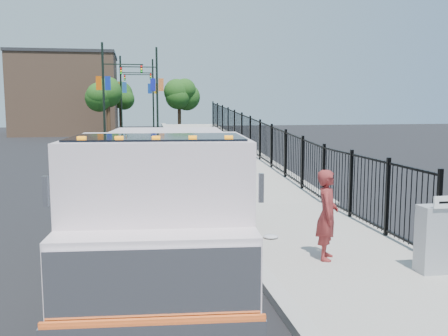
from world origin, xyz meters
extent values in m
plane|color=black|center=(0.00, 0.00, 0.00)|extent=(120.00, 120.00, 0.00)
cube|color=#9E998E|center=(1.93, -2.00, 0.06)|extent=(3.55, 12.00, 0.12)
cube|color=#ADAAA3|center=(0.00, -2.00, 0.08)|extent=(0.30, 12.00, 0.16)
cube|color=#9E998E|center=(2.12, 16.00, 0.00)|extent=(3.95, 24.06, 3.19)
cube|color=black|center=(3.55, 12.00, 0.90)|extent=(0.10, 28.00, 1.80)
cube|color=black|center=(-1.70, -0.87, 0.59)|extent=(1.74, 7.38, 0.24)
cube|color=silver|center=(-1.93, -3.33, 1.67)|extent=(2.73, 2.59, 2.15)
cube|color=silver|center=(-2.05, -4.67, 1.13)|extent=(2.58, 0.98, 1.07)
cube|color=silver|center=(-2.09, -5.07, 1.13)|extent=(2.47, 0.31, 0.91)
cube|color=silver|center=(-2.09, -5.15, 0.59)|extent=(2.59, 0.43, 0.30)
cube|color=#DA521A|center=(-2.09, -5.15, 0.75)|extent=(2.57, 0.29, 0.06)
cube|color=black|center=(-1.95, -3.60, 2.31)|extent=(2.48, 1.61, 0.91)
cube|color=silver|center=(-1.57, 0.52, 1.67)|extent=(2.98, 4.73, 1.83)
cube|color=silver|center=(-3.36, -4.28, 2.15)|extent=(0.07, 0.07, 0.38)
cube|color=silver|center=(-0.69, -4.53, 2.15)|extent=(0.07, 0.07, 0.38)
cube|color=orange|center=(-2.95, -3.89, 2.76)|extent=(0.11, 0.10, 0.06)
cube|color=orange|center=(-2.47, -3.93, 2.76)|extent=(0.11, 0.10, 0.06)
cube|color=orange|center=(-1.99, -3.98, 2.76)|extent=(0.11, 0.10, 0.06)
cube|color=orange|center=(-1.50, -4.02, 2.76)|extent=(0.11, 0.10, 0.06)
cube|color=orange|center=(-1.02, -4.06, 2.76)|extent=(0.11, 0.10, 0.06)
cylinder|color=black|center=(-3.12, -3.98, 0.54)|extent=(0.44, 1.10, 1.07)
cylinder|color=black|center=(-0.87, -4.19, 0.54)|extent=(0.44, 1.10, 1.07)
cylinder|color=black|center=(-2.63, 1.27, 0.54)|extent=(0.44, 1.10, 1.07)
cylinder|color=black|center=(-0.39, 1.06, 0.54)|extent=(0.44, 1.10, 1.07)
cylinder|color=black|center=(-2.52, 2.44, 0.54)|extent=(0.44, 1.10, 1.07)
cylinder|color=black|center=(-0.28, 2.24, 0.54)|extent=(0.44, 1.10, 1.07)
imported|color=maroon|center=(1.47, -1.46, 1.02)|extent=(0.66, 0.78, 1.80)
cube|color=gray|center=(3.10, -2.56, 0.75)|extent=(0.55, 0.40, 1.25)
cube|color=white|center=(3.10, -2.78, 1.48)|extent=(0.35, 0.04, 0.22)
ellipsoid|color=silver|center=(0.80, 0.23, 0.16)|extent=(0.35, 0.35, 0.09)
cylinder|color=black|center=(-4.56, 30.85, 4.00)|extent=(0.18, 0.18, 8.00)
cube|color=black|center=(-2.96, 30.85, 6.30)|extent=(3.20, 0.08, 0.08)
cube|color=black|center=(-1.52, 30.85, 5.95)|extent=(0.18, 0.22, 0.60)
cube|color=navy|center=(-4.21, 30.85, 4.80)|extent=(0.45, 0.04, 1.10)
cube|color=#D55206|center=(-4.91, 30.85, 4.80)|extent=(0.45, 0.04, 1.10)
cylinder|color=black|center=(-0.16, 33.63, 4.00)|extent=(0.18, 0.18, 8.00)
cube|color=black|center=(-1.76, 33.63, 6.30)|extent=(3.20, 0.08, 0.08)
cube|color=black|center=(-3.20, 33.63, 5.95)|extent=(0.18, 0.22, 0.60)
cube|color=orange|center=(0.19, 33.63, 4.80)|extent=(0.45, 0.04, 1.10)
cube|color=#121C93|center=(-0.51, 33.63, 4.80)|extent=(0.45, 0.04, 1.10)
cylinder|color=black|center=(-3.43, 42.20, 4.00)|extent=(0.18, 0.18, 8.00)
cube|color=black|center=(-1.83, 42.20, 6.30)|extent=(3.20, 0.08, 0.08)
cube|color=black|center=(-0.39, 42.20, 5.95)|extent=(0.18, 0.22, 0.60)
cube|color=#2059A4|center=(-3.08, 42.20, 4.80)|extent=(0.45, 0.04, 1.10)
cube|color=red|center=(-3.78, 42.20, 4.80)|extent=(0.45, 0.04, 1.10)
cylinder|color=black|center=(-0.03, 45.58, 4.00)|extent=(0.18, 0.18, 8.00)
cube|color=black|center=(-1.63, 45.58, 6.30)|extent=(3.20, 0.08, 0.08)
cube|color=black|center=(-3.07, 45.58, 5.95)|extent=(0.18, 0.22, 0.60)
cube|color=#CB9304|center=(0.32, 45.58, 4.80)|extent=(0.45, 0.04, 1.10)
cube|color=#113B9B|center=(-0.38, 45.58, 4.80)|extent=(0.45, 0.04, 1.10)
cylinder|color=#382314|center=(-4.44, 35.29, 1.60)|extent=(0.36, 0.36, 3.20)
sphere|color=#194714|center=(-4.44, 35.29, 4.00)|extent=(2.74, 2.74, 2.74)
cylinder|color=#382314|center=(2.32, 39.80, 1.60)|extent=(0.36, 0.36, 3.20)
sphere|color=#194714|center=(2.32, 39.80, 4.00)|extent=(2.52, 2.52, 2.52)
cylinder|color=#382314|center=(-3.65, 47.18, 1.60)|extent=(0.36, 0.36, 3.20)
sphere|color=#194714|center=(-3.65, 47.18, 4.00)|extent=(2.85, 2.85, 2.85)
cube|color=#8C664C|center=(-9.00, 44.00, 4.00)|extent=(10.00, 10.00, 8.00)
camera|label=1|loc=(-2.28, -10.63, 3.23)|focal=40.00mm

